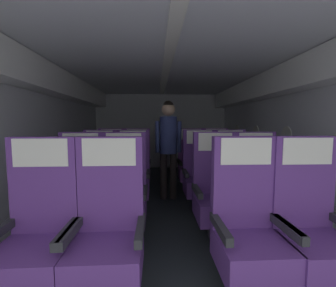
{
  "coord_description": "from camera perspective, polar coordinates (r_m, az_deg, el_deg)",
  "views": [
    {
      "loc": [
        -0.16,
        -0.17,
        1.26
      ],
      "look_at": [
        0.05,
        3.69,
        0.91
      ],
      "focal_mm": 23.92,
      "sensor_mm": 36.0,
      "label": 1
    }
  ],
  "objects": [
    {
      "name": "ground",
      "position": [
        3.49,
        -0.34,
        -16.19
      ],
      "size": [
        3.89,
        6.54,
        0.02
      ],
      "primitive_type": "cube",
      "color": "#23282D"
    },
    {
      "name": "seat_b_left_aisle",
      "position": [
        2.52,
        -11.24,
        -12.89
      ],
      "size": [
        0.51,
        0.49,
        1.16
      ],
      "color": "#38383D",
      "rests_on": "ground"
    },
    {
      "name": "seat_a_left_aisle",
      "position": [
        1.75,
        -14.93,
        -21.35
      ],
      "size": [
        0.51,
        0.49,
        1.16
      ],
      "color": "#38383D",
      "rests_on": "ground"
    },
    {
      "name": "seat_b_right_window",
      "position": [
        2.59,
        12.22,
        -12.4
      ],
      "size": [
        0.51,
        0.49,
        1.16
      ],
      "color": "#38383D",
      "rests_on": "ground"
    },
    {
      "name": "seat_d_right_aisle",
      "position": [
        4.34,
        12.24,
        -5.24
      ],
      "size": [
        0.51,
        0.49,
        1.16
      ],
      "color": "#38383D",
      "rests_on": "ground"
    },
    {
      "name": "flight_attendant",
      "position": [
        3.67,
        0.09,
        1.16
      ],
      "size": [
        0.43,
        0.28,
        1.62
      ],
      "rotation": [
        0.0,
        0.0,
        0.04
      ],
      "color": "black",
      "rests_on": "ground"
    },
    {
      "name": "seat_a_right_window",
      "position": [
        1.84,
        19.84,
        -20.13
      ],
      "size": [
        0.51,
        0.49,
        1.16
      ],
      "color": "#38383D",
      "rests_on": "ground"
    },
    {
      "name": "seat_d_left_aisle",
      "position": [
        4.2,
        -7.9,
        -5.51
      ],
      "size": [
        0.51,
        0.49,
        1.16
      ],
      "color": "#38383D",
      "rests_on": "ground"
    },
    {
      "name": "seat_c_left_window",
      "position": [
        3.44,
        -17.14,
        -8.11
      ],
      "size": [
        0.51,
        0.49,
        1.16
      ],
      "color": "#38383D",
      "rests_on": "ground"
    },
    {
      "name": "seat_c_right_window",
      "position": [
        3.39,
        8.16,
        -8.09
      ],
      "size": [
        0.51,
        0.49,
        1.16
      ],
      "color": "#38383D",
      "rests_on": "ground"
    },
    {
      "name": "seat_a_right_aisle",
      "position": [
        2.04,
        32.7,
        -18.04
      ],
      "size": [
        0.51,
        0.49,
        1.16
      ],
      "color": "#38383D",
      "rests_on": "ground"
    },
    {
      "name": "seat_a_left_window",
      "position": [
        1.9,
        -30.21,
        -19.67
      ],
      "size": [
        0.51,
        0.49,
        1.16
      ],
      "color": "#38383D",
      "rests_on": "ground"
    },
    {
      "name": "seat_d_right_window",
      "position": [
        4.24,
        5.99,
        -5.39
      ],
      "size": [
        0.51,
        0.49,
        1.16
      ],
      "color": "#38383D",
      "rests_on": "ground"
    },
    {
      "name": "seat_b_right_aisle",
      "position": [
        2.75,
        21.82,
        -11.59
      ],
      "size": [
        0.51,
        0.49,
        1.16
      ],
      "color": "#38383D",
      "rests_on": "ground"
    },
    {
      "name": "seat_b_left_window",
      "position": [
        2.64,
        -21.58,
        -12.27
      ],
      "size": [
        0.51,
        0.49,
        1.16
      ],
      "color": "#38383D",
      "rests_on": "ground"
    },
    {
      "name": "fuselage_shell",
      "position": [
        3.53,
        -0.56,
        9.53
      ],
      "size": [
        3.77,
        6.19,
        2.12
      ],
      "color": "silver",
      "rests_on": "ground"
    },
    {
      "name": "seat_c_left_aisle",
      "position": [
        3.34,
        -8.94,
        -8.31
      ],
      "size": [
        0.51,
        0.49,
        1.16
      ],
      "color": "#38383D",
      "rests_on": "ground"
    },
    {
      "name": "seat_c_right_aisle",
      "position": [
        3.52,
        15.87,
        -7.73
      ],
      "size": [
        0.51,
        0.49,
        1.16
      ],
      "color": "#38383D",
      "rests_on": "ground"
    },
    {
      "name": "seat_d_left_window",
      "position": [
        4.27,
        -14.33,
        -5.45
      ],
      "size": [
        0.51,
        0.49,
        1.16
      ],
      "color": "#38383D",
      "rests_on": "ground"
    }
  ]
}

